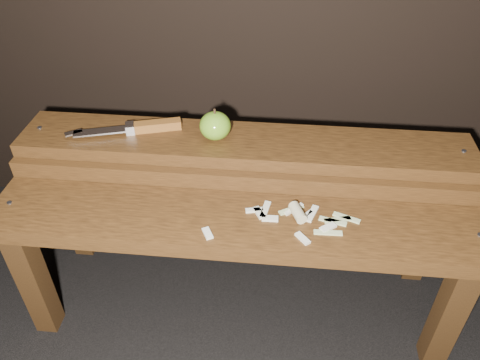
# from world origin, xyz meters

# --- Properties ---
(ground) EXTENTS (60.00, 60.00, 0.00)m
(ground) POSITION_xyz_m (0.00, 0.00, 0.00)
(ground) COLOR black
(bench_front_tier) EXTENTS (1.20, 0.20, 0.42)m
(bench_front_tier) POSITION_xyz_m (0.00, -0.06, 0.35)
(bench_front_tier) COLOR #321E0C
(bench_front_tier) RESTS_ON ground
(bench_rear_tier) EXTENTS (1.20, 0.21, 0.50)m
(bench_rear_tier) POSITION_xyz_m (0.00, 0.17, 0.41)
(bench_rear_tier) COLOR #321E0C
(bench_rear_tier) RESTS_ON ground
(apple) EXTENTS (0.08, 0.08, 0.09)m
(apple) POSITION_xyz_m (-0.08, 0.17, 0.54)
(apple) COLOR #679B1F
(apple) RESTS_ON bench_rear_tier
(knife) EXTENTS (0.30, 0.11, 0.03)m
(knife) POSITION_xyz_m (-0.27, 0.18, 0.51)
(knife) COLOR brown
(knife) RESTS_ON bench_rear_tier
(apple_scraps) EXTENTS (0.37, 0.15, 0.03)m
(apple_scraps) POSITION_xyz_m (0.14, -0.04, 0.43)
(apple_scraps) COLOR beige
(apple_scraps) RESTS_ON bench_front_tier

